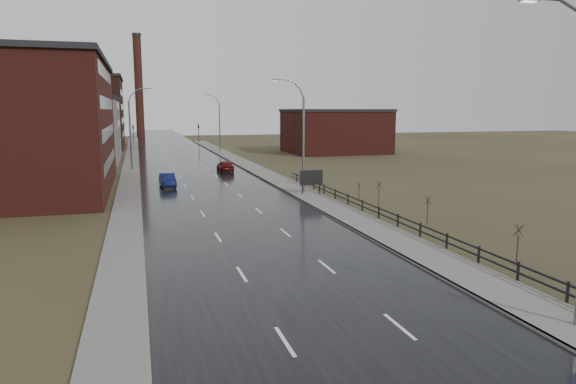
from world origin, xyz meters
TOP-DOWN VIEW (x-y plane):
  - road at (0.00, 60.00)m, footprint 14.00×300.00m
  - sidewalk_right at (8.60, 35.00)m, footprint 3.20×180.00m
  - curb_right at (7.08, 35.00)m, footprint 0.16×180.00m
  - sidewalk_left at (-8.20, 60.00)m, footprint 2.40×260.00m
  - warehouse_mid at (-17.99, 78.00)m, footprint 16.32×20.40m
  - warehouse_far at (-22.99, 108.00)m, footprint 26.52×24.48m
  - building_right at (30.30, 82.00)m, footprint 18.36×16.32m
  - smokestack at (-6.00, 150.00)m, footprint 2.70×2.70m
  - streetlight_right_mid at (8.50, 36.00)m, footprint 3.36×0.28m
  - streetlight_left at (-7.70, 62.00)m, footprint 3.36×0.28m
  - streetlight_right_far at (8.50, 90.00)m, footprint 3.36×0.28m
  - guardrail at (10.30, 18.31)m, footprint 0.10×53.05m
  - shrub_c at (12.31, 9.45)m, footprint 0.55×0.58m
  - shrub_d at (13.23, 19.93)m, footprint 0.50×0.53m
  - shrub_e at (12.38, 26.22)m, footprint 0.58×0.61m
  - shrub_f at (12.83, 31.33)m, footprint 0.39×0.41m
  - billboard at (9.10, 34.40)m, footprint 2.35×0.17m
  - traffic_light_left at (-8.00, 120.00)m, footprint 0.58×2.73m
  - traffic_light_right at (8.00, 120.00)m, footprint 0.58×2.73m
  - car_near at (-4.14, 44.03)m, footprint 1.72×4.44m
  - car_far at (4.20, 56.09)m, footprint 1.91×4.61m

SIDE VIEW (x-z plane):
  - road at x=0.00m, z-range 0.00..0.06m
  - sidewalk_left at x=-8.20m, z-range 0.00..0.12m
  - sidewalk_right at x=8.60m, z-range 0.00..0.18m
  - curb_right at x=7.08m, z-range 0.00..0.18m
  - guardrail at x=10.30m, z-range 0.16..1.26m
  - car_near at x=-4.14m, z-range 0.00..1.44m
  - car_far at x=4.20m, z-range 0.00..1.56m
  - shrub_f at x=12.83m, z-range 0.05..1.65m
  - shrub_d at x=13.23m, z-range 0.06..2.16m
  - shrub_c at x=12.31m, z-range 0.07..2.38m
  - shrub_e at x=12.38m, z-range 0.08..2.54m
  - billboard at x=9.10m, z-range 0.45..2.95m
  - building_right at x=30.30m, z-range 0.01..8.51m
  - traffic_light_left at x=-8.00m, z-range 1.95..7.25m
  - traffic_light_right at x=8.00m, z-range 1.95..7.25m
  - warehouse_mid at x=-17.99m, z-range 0.01..10.51m
  - streetlight_right_mid at x=8.50m, z-range 0.16..11.51m
  - streetlight_left at x=-7.70m, z-range 0.16..11.51m
  - streetlight_right_far at x=8.50m, z-range 0.16..11.51m
  - warehouse_far at x=-22.99m, z-range 0.01..15.51m
  - smokestack at x=-6.00m, z-range 0.15..30.85m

